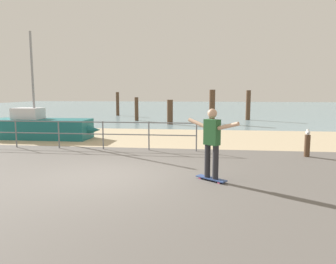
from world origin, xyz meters
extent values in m
cube|color=#605B56|center=(0.00, -1.00, 0.00)|extent=(24.00, 10.00, 0.04)
cube|color=tan|center=(0.00, 7.00, 0.00)|extent=(24.00, 6.00, 0.04)
cube|color=#75939E|center=(0.00, 35.00, 0.00)|extent=(72.00, 50.00, 0.04)
cylinder|color=slate|center=(-4.73, 3.60, 0.53)|extent=(0.05, 0.05, 1.05)
cylinder|color=slate|center=(-3.02, 3.60, 0.53)|extent=(0.05, 0.05, 1.05)
cylinder|color=slate|center=(-1.31, 3.60, 0.53)|extent=(0.05, 0.05, 1.05)
cylinder|color=slate|center=(0.40, 3.60, 0.53)|extent=(0.05, 0.05, 1.05)
cylinder|color=slate|center=(2.11, 3.60, 0.53)|extent=(0.05, 0.05, 1.05)
cylinder|color=slate|center=(-2.16, 3.60, 1.02)|extent=(8.55, 0.04, 0.04)
cylinder|color=slate|center=(-2.16, 3.60, 0.58)|extent=(8.55, 0.04, 0.04)
cube|color=#19666B|center=(-4.93, 5.84, 0.45)|extent=(4.40, 1.40, 0.90)
cone|color=#19666B|center=(-2.73, 5.84, 0.45)|extent=(1.10, 0.77, 0.77)
cylinder|color=gray|center=(-5.23, 5.84, 2.83)|extent=(0.10, 0.10, 3.85)
cube|color=silver|center=(-5.53, 5.84, 1.15)|extent=(1.20, 0.90, 0.50)
cube|color=#334C8C|center=(2.58, -0.10, 0.07)|extent=(0.75, 0.66, 0.02)
cylinder|color=#E5598C|center=(2.85, -0.21, 0.03)|extent=(0.07, 0.06, 0.06)
cylinder|color=#E5598C|center=(2.75, -0.34, 0.03)|extent=(0.07, 0.06, 0.06)
cylinder|color=#E5598C|center=(2.41, 0.14, 0.03)|extent=(0.07, 0.06, 0.06)
cylinder|color=#E5598C|center=(2.31, 0.01, 0.03)|extent=(0.07, 0.06, 0.06)
cylinder|color=#26262B|center=(2.67, -0.18, 0.48)|extent=(0.14, 0.14, 0.80)
cylinder|color=#26262B|center=(2.49, -0.03, 0.48)|extent=(0.14, 0.14, 0.80)
cube|color=#26592D|center=(2.58, -0.10, 1.18)|extent=(0.41, 0.38, 0.60)
sphere|color=tan|center=(2.58, -0.10, 1.62)|extent=(0.22, 0.22, 0.22)
cylinder|color=tan|center=(2.93, -0.38, 1.36)|extent=(0.49, 0.42, 0.23)
cylinder|color=tan|center=(2.23, 0.18, 1.36)|extent=(0.49, 0.42, 0.23)
cylinder|color=#513826|center=(5.72, 3.10, 0.37)|extent=(0.18, 0.18, 0.73)
ellipsoid|color=white|center=(5.72, 3.10, 0.80)|extent=(0.22, 0.35, 0.14)
sphere|color=white|center=(5.77, 3.28, 0.86)|extent=(0.09, 0.09, 0.09)
cone|color=gold|center=(5.79, 3.33, 0.86)|extent=(0.04, 0.05, 0.02)
cube|color=slate|center=(5.68, 2.94, 0.81)|extent=(0.11, 0.14, 0.02)
cylinder|color=#513826|center=(-5.34, 19.67, 1.05)|extent=(0.29, 0.29, 2.09)
cylinder|color=#513826|center=(-2.61, 15.10, 0.86)|extent=(0.28, 0.28, 1.73)
cylinder|color=#513826|center=(0.11, 12.82, 0.80)|extent=(0.38, 0.38, 1.61)
cylinder|color=#513826|center=(2.84, 13.71, 1.13)|extent=(0.39, 0.39, 2.26)
cylinder|color=#513826|center=(5.56, 16.60, 1.12)|extent=(0.34, 0.34, 2.23)
camera|label=1|loc=(2.43, -7.44, 2.12)|focal=33.59mm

